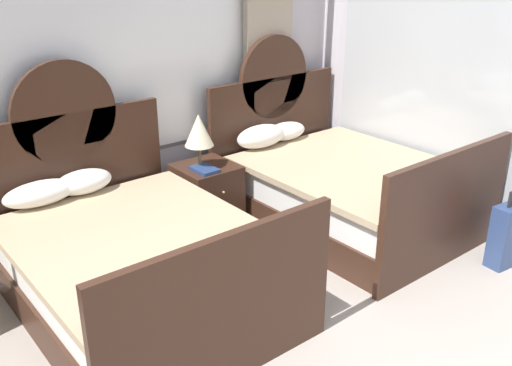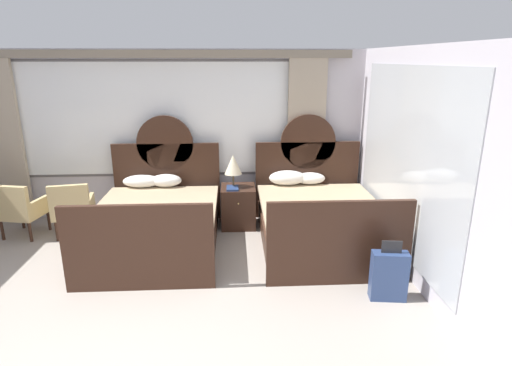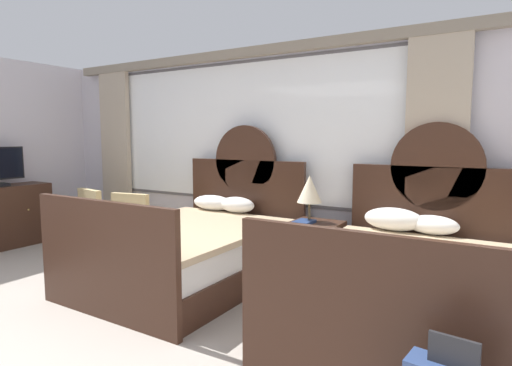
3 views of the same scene
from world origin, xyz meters
The scene contains 10 objects.
wall_back_window centered at (0.00, 3.72, 1.44)m, with size 6.61×0.22×2.70m.
wall_right_mirror centered at (3.34, 1.58, 1.35)m, with size 0.08×4.31×2.70m.
bed_near_window centered at (0.13, 2.48, 0.36)m, with size 1.69×2.27×1.71m.
bed_near_mirror centered at (2.40, 2.49, 0.36)m, with size 1.69×2.27×1.71m.
nightstand_between_beds centered at (1.27, 3.18, 0.32)m, with size 0.53×0.55×0.64m.
table_lamp_on_nightstand centered at (1.20, 3.17, 1.00)m, with size 0.27×0.27×0.51m.
book_on_nightstand centered at (1.18, 3.08, 0.66)m, with size 0.18×0.26×0.03m.
armchair_by_window_left centered at (-1.18, 2.93, 0.45)m, with size 0.63×0.63×0.84m.
armchair_by_window_centre centered at (-1.94, 2.93, 0.45)m, with size 0.64×0.64×0.84m.
suitcase_on_floor centered at (2.88, 0.99, 0.28)m, with size 0.41×0.21×0.69m.
Camera 2 is at (1.21, -2.96, 2.55)m, focal length 29.11 mm.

